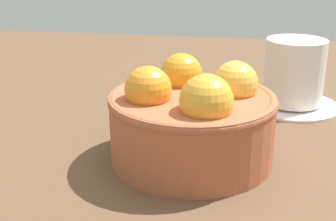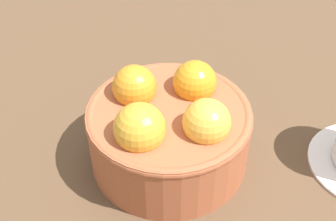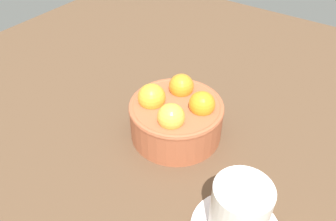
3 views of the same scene
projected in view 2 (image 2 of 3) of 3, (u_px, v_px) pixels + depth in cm
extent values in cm
cube|color=brown|center=(169.00, 175.00, 47.11)|extent=(117.27, 117.79, 4.92)
cylinder|color=#AD5938|center=(169.00, 136.00, 43.43)|extent=(15.25, 15.25, 6.33)
torus|color=#AD5938|center=(169.00, 114.00, 41.62)|extent=(15.45, 15.45, 1.00)
sphere|color=gold|center=(207.00, 122.00, 38.94)|extent=(4.25, 4.25, 4.25)
sphere|color=orange|center=(195.00, 82.00, 43.27)|extent=(4.22, 4.22, 4.22)
sphere|color=orange|center=(134.00, 87.00, 42.70)|extent=(4.24, 4.24, 4.24)
sphere|color=gold|center=(140.00, 128.00, 38.37)|extent=(4.55, 4.55, 4.55)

